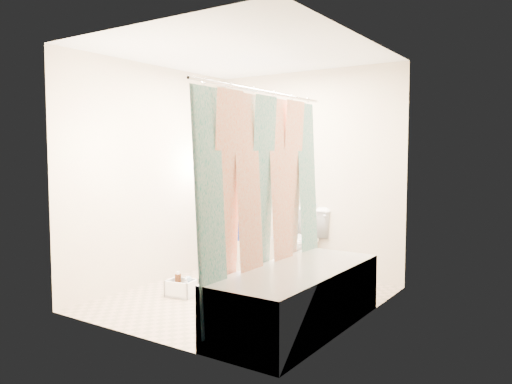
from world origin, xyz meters
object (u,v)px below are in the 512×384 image
Objects in this scene: bathtub at (298,296)px; cleaning_caddy at (182,289)px; toilet at (301,243)px; plumber at (248,200)px.

bathtub is 1.44m from cleaning_caddy.
cleaning_caddy is (-0.64, -1.32, -0.33)m from toilet.
toilet is 1.50m from cleaning_caddy.
bathtub is 1.65m from plumber.
toilet is at bearing 55.05° from cleaning_caddy.
toilet is at bearing 117.73° from bathtub.
plumber is 1.20m from cleaning_caddy.
cleaning_caddy is (-0.25, -0.80, -0.85)m from plumber.
bathtub is at bearing -57.28° from toilet.
plumber is (-1.16, 0.96, 0.66)m from bathtub.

